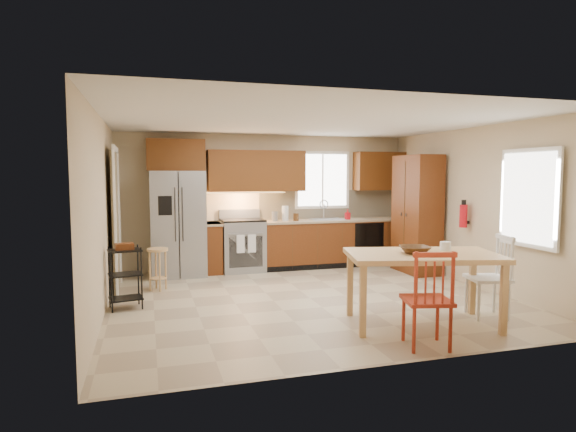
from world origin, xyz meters
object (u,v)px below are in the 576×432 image
at_px(pantry, 417,214).
at_px(chair_red, 427,298).
at_px(refrigerator, 178,224).
at_px(fire_extinguisher, 463,216).
at_px(chair_white, 488,277).
at_px(table_jar, 445,248).
at_px(dining_table, 422,290).
at_px(soap_bottle, 348,214).
at_px(bar_stool, 158,269).
at_px(table_bowl, 415,254).
at_px(range_stove, 243,246).
at_px(utility_cart, 125,278).

xyz_separation_m(pantry, chair_red, (-1.92, -3.36, -0.55)).
xyz_separation_m(refrigerator, fire_extinguisher, (4.33, -1.98, 0.19)).
xyz_separation_m(chair_white, table_jar, (-0.57, 0.06, 0.38)).
distance_m(dining_table, chair_white, 0.96).
bearing_deg(chair_white, soap_bottle, 19.16).
relative_size(pantry, bar_stool, 3.26).
distance_m(chair_red, table_bowl, 0.77).
distance_m(range_stove, soap_bottle, 2.10).
bearing_deg(table_bowl, refrigerator, 124.02).
height_order(soap_bottle, chair_red, soap_bottle).
height_order(range_stove, chair_red, chair_red).
bearing_deg(dining_table, refrigerator, 138.98).
height_order(bar_stool, utility_cart, utility_cart).
bearing_deg(table_bowl, chair_red, -110.47).
height_order(table_jar, bar_stool, table_jar).
height_order(pantry, fire_extinguisher, pantry).
xyz_separation_m(soap_bottle, pantry, (0.95, -0.90, 0.05)).
height_order(pantry, table_jar, pantry).
distance_m(range_stove, pantry, 3.19).
bearing_deg(refrigerator, chair_white, -45.60).
height_order(table_bowl, table_jar, table_jar).
relative_size(fire_extinguisher, chair_white, 0.36).
relative_size(range_stove, dining_table, 0.54).
bearing_deg(bar_stool, dining_table, -40.44).
bearing_deg(bar_stool, chair_red, -50.36).
bearing_deg(utility_cart, dining_table, -36.49).
xyz_separation_m(range_stove, table_bowl, (1.31, -3.70, 0.39)).
xyz_separation_m(pantry, utility_cart, (-4.93, -1.02, -0.64)).
height_order(fire_extinguisher, table_bowl, fire_extinguisher).
relative_size(chair_red, table_bowl, 2.90).
distance_m(range_stove, chair_white, 4.35).
xyz_separation_m(pantry, chair_white, (-0.62, -2.66, -0.55)).
bearing_deg(table_bowl, fire_extinguisher, 41.61).
xyz_separation_m(chair_white, table_bowl, (-1.06, -0.05, 0.34)).
bearing_deg(dining_table, table_jar, 29.76).
xyz_separation_m(fire_extinguisher, table_jar, (-1.39, -1.56, -0.22)).
relative_size(dining_table, chair_white, 1.70).
relative_size(pantry, utility_cart, 2.56).
height_order(refrigerator, dining_table, refrigerator).
height_order(chair_white, table_bowl, chair_white).
bearing_deg(chair_white, pantry, 0.79).
bearing_deg(dining_table, chair_white, 16.82).
bearing_deg(utility_cart, range_stove, 36.03).
relative_size(pantry, table_bowl, 6.04).
distance_m(soap_bottle, pantry, 1.31).
distance_m(dining_table, table_bowl, 0.44).
xyz_separation_m(soap_bottle, bar_stool, (-3.55, -0.99, -0.67)).
xyz_separation_m(dining_table, table_bowl, (-0.11, 0.00, 0.43)).
xyz_separation_m(chair_red, table_jar, (0.73, 0.76, 0.38)).
relative_size(chair_red, chair_white, 1.00).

